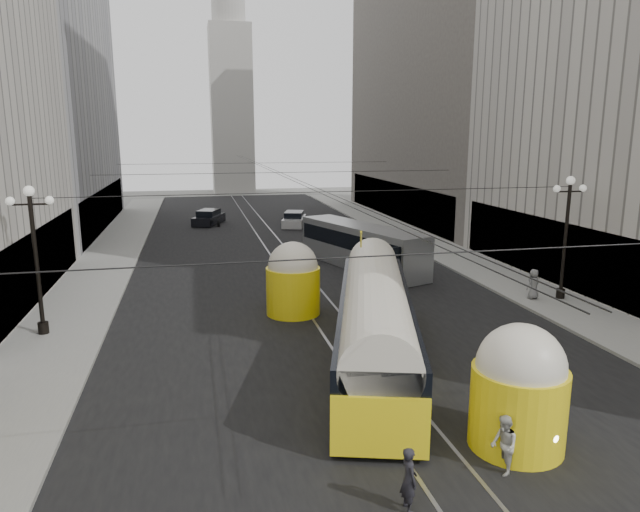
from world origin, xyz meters
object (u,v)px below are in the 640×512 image
streetcar (375,318)px  pedestrian_crossing_b (504,445)px  city_bus (361,245)px  pedestrian_sidewalk_right (533,284)px  pedestrian_crossing_a (409,479)px

streetcar → pedestrian_crossing_b: (0.97, -7.74, -0.98)m
streetcar → city_bus: bearing=75.3°
pedestrian_crossing_b → pedestrian_sidewalk_right: pedestrian_sidewalk_right is taller
streetcar → pedestrian_sidewalk_right: size_ratio=10.05×
city_bus → pedestrian_sidewalk_right: size_ratio=7.29×
city_bus → pedestrian_crossing_a: size_ratio=7.30×
city_bus → streetcar: bearing=-104.7°
city_bus → pedestrian_sidewalk_right: bearing=-54.8°
city_bus → pedestrian_crossing_b: bearing=-97.5°
pedestrian_crossing_b → pedestrian_sidewalk_right: size_ratio=0.99×
pedestrian_crossing_a → pedestrian_sidewalk_right: bearing=-43.3°
pedestrian_crossing_b → pedestrian_sidewalk_right: (9.63, 13.72, 0.16)m
pedestrian_crossing_a → pedestrian_sidewalk_right: (12.55, 14.60, 0.15)m
city_bus → pedestrian_sidewalk_right: 11.43m
pedestrian_crossing_a → pedestrian_sidewalk_right: 19.25m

